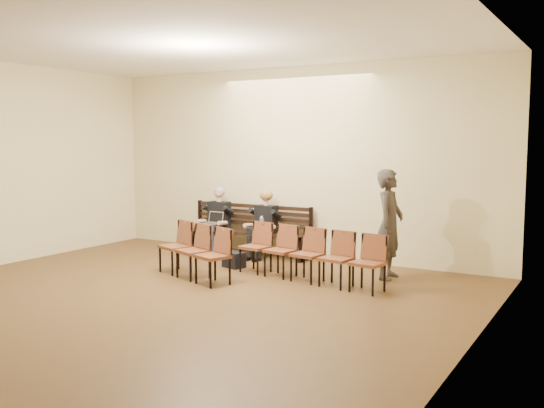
{
  "coord_description": "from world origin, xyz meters",
  "views": [
    {
      "loc": [
        5.31,
        -4.93,
        2.16
      ],
      "look_at": [
        0.06,
        4.05,
        1.06
      ],
      "focal_mm": 40.0,
      "sensor_mm": 36.0,
      "label": 1
    }
  ],
  "objects_px": {
    "bag": "(234,260)",
    "seated_man": "(216,221)",
    "bench": "(247,242)",
    "laptop": "(212,224)",
    "chair_row_back": "(307,255)",
    "chair_row_front": "(193,251)",
    "passerby": "(390,216)",
    "water_bottle": "(262,229)",
    "seated_woman": "(263,227)"
  },
  "relations": [
    {
      "from": "seated_woman",
      "to": "laptop",
      "type": "relative_size",
      "value": 3.45
    },
    {
      "from": "bag",
      "to": "passerby",
      "type": "height_order",
      "value": "passerby"
    },
    {
      "from": "bag",
      "to": "seated_man",
      "type": "bearing_deg",
      "value": 136.93
    },
    {
      "from": "chair_row_front",
      "to": "laptop",
      "type": "bearing_deg",
      "value": 137.52
    },
    {
      "from": "laptop",
      "to": "bag",
      "type": "height_order",
      "value": "laptop"
    },
    {
      "from": "bag",
      "to": "water_bottle",
      "type": "bearing_deg",
      "value": 82.66
    },
    {
      "from": "seated_man",
      "to": "chair_row_front",
      "type": "relative_size",
      "value": 0.78
    },
    {
      "from": "bench",
      "to": "laptop",
      "type": "distance_m",
      "value": 0.75
    },
    {
      "from": "water_bottle",
      "to": "chair_row_front",
      "type": "relative_size",
      "value": 0.16
    },
    {
      "from": "seated_man",
      "to": "bench",
      "type": "bearing_deg",
      "value": 10.93
    },
    {
      "from": "water_bottle",
      "to": "laptop",
      "type": "bearing_deg",
      "value": 176.59
    },
    {
      "from": "seated_woman",
      "to": "bag",
      "type": "relative_size",
      "value": 3.1
    },
    {
      "from": "bench",
      "to": "chair_row_front",
      "type": "xyz_separation_m",
      "value": [
        0.37,
        -2.14,
        0.2
      ]
    },
    {
      "from": "seated_woman",
      "to": "water_bottle",
      "type": "relative_size",
      "value": 4.65
    },
    {
      "from": "bag",
      "to": "chair_row_back",
      "type": "distance_m",
      "value": 1.59
    },
    {
      "from": "seated_man",
      "to": "passerby",
      "type": "distance_m",
      "value": 3.7
    },
    {
      "from": "bench",
      "to": "water_bottle",
      "type": "xyz_separation_m",
      "value": [
        0.57,
        -0.39,
        0.35
      ]
    },
    {
      "from": "water_bottle",
      "to": "bag",
      "type": "bearing_deg",
      "value": -97.34
    },
    {
      "from": "water_bottle",
      "to": "passerby",
      "type": "distance_m",
      "value": 2.5
    },
    {
      "from": "chair_row_front",
      "to": "chair_row_back",
      "type": "xyz_separation_m",
      "value": [
        1.64,
        0.72,
        -0.01
      ]
    },
    {
      "from": "bench",
      "to": "chair_row_front",
      "type": "distance_m",
      "value": 2.18
    },
    {
      "from": "chair_row_front",
      "to": "passerby",
      "type": "bearing_deg",
      "value": 49.83
    },
    {
      "from": "seated_man",
      "to": "passerby",
      "type": "bearing_deg",
      "value": -7.49
    },
    {
      "from": "laptop",
      "to": "bag",
      "type": "bearing_deg",
      "value": -52.42
    },
    {
      "from": "passerby",
      "to": "chair_row_front",
      "type": "relative_size",
      "value": 1.29
    },
    {
      "from": "chair_row_front",
      "to": "bench",
      "type": "bearing_deg",
      "value": 119.71
    },
    {
      "from": "passerby",
      "to": "chair_row_back",
      "type": "distance_m",
      "value": 1.42
    },
    {
      "from": "bench",
      "to": "passerby",
      "type": "relative_size",
      "value": 1.32
    },
    {
      "from": "seated_man",
      "to": "chair_row_front",
      "type": "bearing_deg",
      "value": -63.72
    },
    {
      "from": "passerby",
      "to": "bag",
      "type": "bearing_deg",
      "value": 100.77
    },
    {
      "from": "seated_man",
      "to": "chair_row_front",
      "type": "distance_m",
      "value": 2.25
    },
    {
      "from": "bench",
      "to": "seated_man",
      "type": "relative_size",
      "value": 2.17
    },
    {
      "from": "bench",
      "to": "seated_man",
      "type": "height_order",
      "value": "seated_man"
    },
    {
      "from": "bench",
      "to": "chair_row_front",
      "type": "relative_size",
      "value": 1.7
    },
    {
      "from": "bag",
      "to": "chair_row_front",
      "type": "bearing_deg",
      "value": -95.85
    },
    {
      "from": "bench",
      "to": "seated_woman",
      "type": "distance_m",
      "value": 0.57
    },
    {
      "from": "water_bottle",
      "to": "chair_row_front",
      "type": "height_order",
      "value": "chair_row_front"
    },
    {
      "from": "bench",
      "to": "seated_woman",
      "type": "bearing_deg",
      "value": -15.2
    },
    {
      "from": "water_bottle",
      "to": "chair_row_back",
      "type": "xyz_separation_m",
      "value": [
        1.45,
        -1.02,
        -0.16
      ]
    },
    {
      "from": "seated_woman",
      "to": "water_bottle",
      "type": "distance_m",
      "value": 0.3
    },
    {
      "from": "chair_row_front",
      "to": "chair_row_back",
      "type": "relative_size",
      "value": 0.61
    },
    {
      "from": "seated_man",
      "to": "bag",
      "type": "bearing_deg",
      "value": -43.07
    },
    {
      "from": "laptop",
      "to": "chair_row_back",
      "type": "relative_size",
      "value": 0.13
    },
    {
      "from": "bag",
      "to": "laptop",
      "type": "bearing_deg",
      "value": 142.1
    },
    {
      "from": "seated_man",
      "to": "passerby",
      "type": "xyz_separation_m",
      "value": [
        3.65,
        -0.48,
        0.39
      ]
    },
    {
      "from": "seated_woman",
      "to": "chair_row_back",
      "type": "height_order",
      "value": "seated_woman"
    },
    {
      "from": "laptop",
      "to": "water_bottle",
      "type": "distance_m",
      "value": 1.15
    },
    {
      "from": "laptop",
      "to": "passerby",
      "type": "height_order",
      "value": "passerby"
    },
    {
      "from": "bench",
      "to": "seated_man",
      "type": "xyz_separation_m",
      "value": [
        -0.62,
        -0.12,
        0.37
      ]
    },
    {
      "from": "bench",
      "to": "laptop",
      "type": "bearing_deg",
      "value": -150.56
    }
  ]
}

